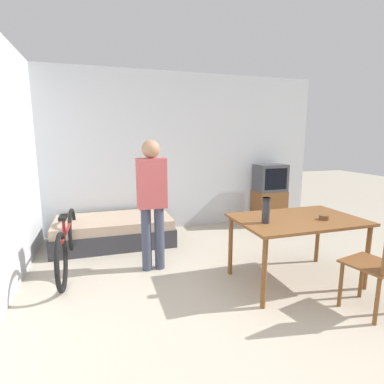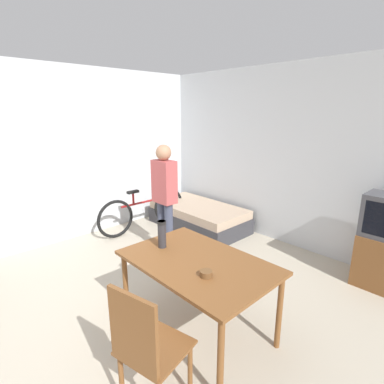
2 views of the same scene
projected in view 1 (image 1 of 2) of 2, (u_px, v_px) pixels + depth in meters
The scene contains 11 objects.
ground_plane at pixel (272, 341), 2.41m from camera, with size 20.00×20.00×0.00m, color #B2A893.
wall_back at pixel (174, 153), 5.23m from camera, with size 5.35×0.06×2.70m.
wall_left at pixel (2, 164), 3.04m from camera, with size 0.06×4.23×2.70m.
daybed at pixel (114, 231), 4.59m from camera, with size 1.76×0.92×0.41m.
tv at pixel (269, 195), 5.57m from camera, with size 0.55×0.42×1.12m.
dining_table at pixel (297, 225), 3.30m from camera, with size 1.36×0.88×0.74m.
wooden_chair at pixel (384, 259), 2.67m from camera, with size 0.50×0.50×0.98m.
bicycle at pixel (68, 244), 3.67m from camera, with size 0.09×1.73×0.73m.
person_standing at pixel (152, 197), 3.57m from camera, with size 0.34×0.21×1.59m.
thermos_flask at pixel (266, 209), 3.08m from camera, with size 0.08×0.08×0.27m.
mate_bowl at pixel (324, 217), 3.23m from camera, with size 0.10×0.10×0.05m.
Camera 1 is at (-1.26, -1.87, 1.62)m, focal length 28.00 mm.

